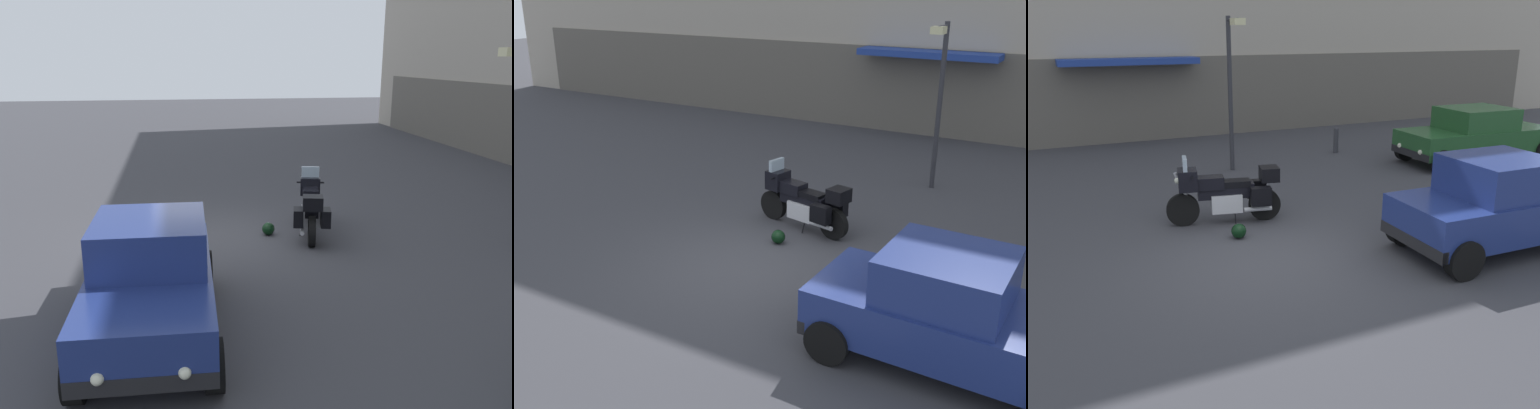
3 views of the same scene
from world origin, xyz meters
TOP-DOWN VIEW (x-y plane):
  - ground_plane at (0.00, 0.00)m, footprint 80.00×80.00m
  - motorcycle at (0.02, 2.11)m, footprint 2.24×1.00m
  - helmet at (-0.07, 1.19)m, footprint 0.28×0.28m
  - car_hatchback_near at (3.88, -1.15)m, footprint 3.91×1.87m

SIDE VIEW (x-z plane):
  - ground_plane at x=0.00m, z-range 0.00..0.00m
  - helmet at x=-0.07m, z-range 0.00..0.28m
  - motorcycle at x=0.02m, z-range -0.06..1.30m
  - car_hatchback_near at x=3.88m, z-range -0.01..1.63m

